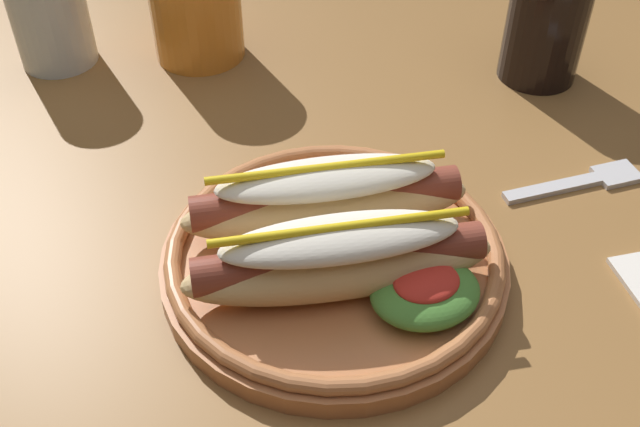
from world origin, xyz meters
The scene contains 5 objects.
dining_table centered at (0.00, 0.00, 0.65)m, with size 1.30×0.98×0.74m.
hot_dog_plate centered at (0.01, -0.08, 0.77)m, with size 0.25×0.25×0.08m.
fork centered at (0.23, -0.05, 0.74)m, with size 0.12×0.03×0.00m.
soda_cup centered at (0.29, 0.11, 0.80)m, with size 0.07×0.07×0.11m, color black.
water_cup centered at (-0.15, 0.29, 0.80)m, with size 0.07×0.07×0.12m, color silver.
Camera 1 is at (-0.13, -0.42, 1.14)m, focal length 42.09 mm.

